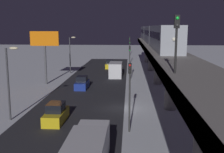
% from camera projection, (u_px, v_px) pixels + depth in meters
% --- Properties ---
extents(ground_plane, '(240.00, 240.00, 0.00)m').
position_uv_depth(ground_plane, '(121.00, 108.00, 33.40)').
color(ground_plane, silver).
extents(avenue_asphalt, '(11.00, 104.61, 0.01)m').
position_uv_depth(avenue_asphalt, '(79.00, 107.00, 33.71)').
color(avenue_asphalt, '#28282D').
rests_on(avenue_asphalt, ground_plane).
extents(elevated_railway, '(5.00, 104.61, 6.38)m').
position_uv_depth(elevated_railway, '(171.00, 63.00, 32.08)').
color(elevated_railway, gray).
rests_on(elevated_railway, ground_plane).
extents(subway_train, '(2.94, 55.47, 3.40)m').
position_uv_depth(subway_train, '(153.00, 34.00, 57.86)').
color(subway_train, '#999EA8').
rests_on(subway_train, elevated_railway).
extents(rail_signal, '(0.36, 0.41, 4.00)m').
position_uv_depth(rail_signal, '(176.00, 34.00, 18.99)').
color(rail_signal, black).
rests_on(rail_signal, elevated_railway).
extents(sedan_yellow, '(1.91, 4.15, 1.97)m').
position_uv_depth(sedan_yellow, '(110.00, 65.00, 66.02)').
color(sedan_yellow, gold).
rests_on(sedan_yellow, ground_plane).
extents(sedan_blue, '(1.80, 4.28, 1.97)m').
position_uv_depth(sedan_blue, '(82.00, 83.00, 44.12)').
color(sedan_blue, navy).
rests_on(sedan_blue, ground_plane).
extents(sedan_yellow_2, '(1.80, 4.40, 1.97)m').
position_uv_depth(sedan_yellow_2, '(56.00, 114.00, 28.54)').
color(sedan_yellow_2, gold).
rests_on(sedan_yellow_2, ground_plane).
extents(box_truck, '(2.40, 7.40, 2.80)m').
position_uv_depth(box_truck, '(116.00, 69.00, 55.17)').
color(box_truck, gold).
rests_on(box_truck, ground_plane).
extents(traffic_light_near, '(0.32, 0.44, 6.40)m').
position_uv_depth(traffic_light_near, '(130.00, 88.00, 25.13)').
color(traffic_light_near, '#2D2D2D').
rests_on(traffic_light_near, ground_plane).
extents(traffic_light_mid, '(0.32, 0.44, 6.40)m').
position_uv_depth(traffic_light_mid, '(130.00, 59.00, 48.31)').
color(traffic_light_mid, '#2D2D2D').
rests_on(traffic_light_mid, ground_plane).
extents(traffic_light_far, '(0.32, 0.44, 6.40)m').
position_uv_depth(traffic_light_far, '(130.00, 48.00, 71.50)').
color(traffic_light_far, '#2D2D2D').
rests_on(traffic_light_far, ground_plane).
extents(traffic_light_distant, '(0.32, 0.44, 6.40)m').
position_uv_depth(traffic_light_distant, '(130.00, 43.00, 94.68)').
color(traffic_light_distant, '#2D2D2D').
rests_on(traffic_light_distant, ground_plane).
extents(commercial_billboard, '(4.80, 0.36, 8.90)m').
position_uv_depth(commercial_billboard, '(45.00, 44.00, 46.45)').
color(commercial_billboard, '#4C4C51').
rests_on(commercial_billboard, ground_plane).
extents(street_lamp_near, '(1.35, 0.44, 7.65)m').
position_uv_depth(street_lamp_near, '(10.00, 75.00, 28.33)').
color(street_lamp_near, '#38383D').
rests_on(street_lamp_near, ground_plane).
extents(street_lamp_far, '(1.35, 0.44, 7.65)m').
position_uv_depth(street_lamp_far, '(71.00, 50.00, 57.81)').
color(street_lamp_far, '#38383D').
rests_on(street_lamp_far, ground_plane).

